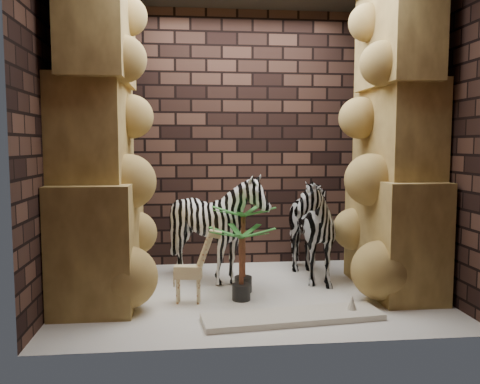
{
  "coord_description": "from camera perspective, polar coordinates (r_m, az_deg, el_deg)",
  "views": [
    {
      "loc": [
        -0.59,
        -4.62,
        1.43
      ],
      "look_at": [
        -0.08,
        0.15,
        0.97
      ],
      "focal_mm": 37.04,
      "sensor_mm": 36.0,
      "label": 1
    }
  ],
  "objects": [
    {
      "name": "palm_front",
      "position": [
        4.83,
        0.37,
        -6.55
      ],
      "size": [
        0.36,
        0.36,
        0.85
      ],
      "primitive_type": null,
      "color": "#256F17",
      "rests_on": "floor"
    },
    {
      "name": "wall_back",
      "position": [
        5.9,
        -0.32,
        6.13
      ],
      "size": [
        3.5,
        0.0,
        3.5
      ],
      "primitive_type": "plane",
      "rotation": [
        1.57,
        0.0,
        0.0
      ],
      "color": "black",
      "rests_on": "ground"
    },
    {
      "name": "palm_back",
      "position": [
        4.59,
        0.15,
        -8.2
      ],
      "size": [
        0.36,
        0.36,
        0.69
      ],
      "primitive_type": null,
      "color": "#256F17",
      "rests_on": "floor"
    },
    {
      "name": "wall_left",
      "position": [
        4.77,
        -20.25,
        5.96
      ],
      "size": [
        0.0,
        3.0,
        3.0
      ],
      "primitive_type": "plane",
      "rotation": [
        1.57,
        0.0,
        1.57
      ],
      "color": "black",
      "rests_on": "ground"
    },
    {
      "name": "zebra_right",
      "position": [
        5.28,
        7.12,
        -3.1
      ],
      "size": [
        0.72,
        1.16,
        1.3
      ],
      "primitive_type": "imported",
      "rotation": [
        0.0,
        0.0,
        0.12
      ],
      "color": "white",
      "rests_on": "floor"
    },
    {
      "name": "wall_front",
      "position": [
        3.43,
        3.86,
        6.6
      ],
      "size": [
        3.5,
        0.0,
        3.5
      ],
      "primitive_type": "plane",
      "rotation": [
        -1.57,
        0.0,
        0.0
      ],
      "color": "black",
      "rests_on": "ground"
    },
    {
      "name": "floor",
      "position": [
        4.88,
        1.18,
        -11.6
      ],
      "size": [
        3.5,
        3.5,
        0.0
      ],
      "primitive_type": "plane",
      "color": "beige",
      "rests_on": "ground"
    },
    {
      "name": "giraffe_toy",
      "position": [
        4.53,
        -6.01,
        -8.21
      ],
      "size": [
        0.39,
        0.17,
        0.73
      ],
      "primitive_type": null,
      "rotation": [
        0.0,
        0.0,
        -0.14
      ],
      "color": "beige",
      "rests_on": "floor"
    },
    {
      "name": "surfboard",
      "position": [
        4.21,
        6.1,
        -14.1
      ],
      "size": [
        1.52,
        0.52,
        0.05
      ],
      "primitive_type": "cube",
      "rotation": [
        0.0,
        0.0,
        0.11
      ],
      "color": "beige",
      "rests_on": "floor"
    },
    {
      "name": "rock_pillar_left",
      "position": [
        4.7,
        -16.09,
        6.09
      ],
      "size": [
        0.68,
        1.3,
        3.0
      ],
      "primitive_type": null,
      "color": "tan",
      "rests_on": "floor"
    },
    {
      "name": "wall_right",
      "position": [
        5.18,
        20.89,
        5.87
      ],
      "size": [
        0.0,
        3.0,
        3.0
      ],
      "primitive_type": "plane",
      "rotation": [
        1.57,
        0.0,
        -1.57
      ],
      "color": "black",
      "rests_on": "ground"
    },
    {
      "name": "rock_pillar_right",
      "position": [
        5.04,
        17.53,
        5.99
      ],
      "size": [
        0.58,
        1.25,
        3.0
      ],
      "primitive_type": null,
      "color": "tan",
      "rests_on": "floor"
    },
    {
      "name": "zebra_left",
      "position": [
        5.12,
        -2.72,
        -4.76
      ],
      "size": [
        1.01,
        1.21,
        1.04
      ],
      "primitive_type": "imported",
      "rotation": [
        0.0,
        0.0,
        0.07
      ],
      "color": "white",
      "rests_on": "floor"
    }
  ]
}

